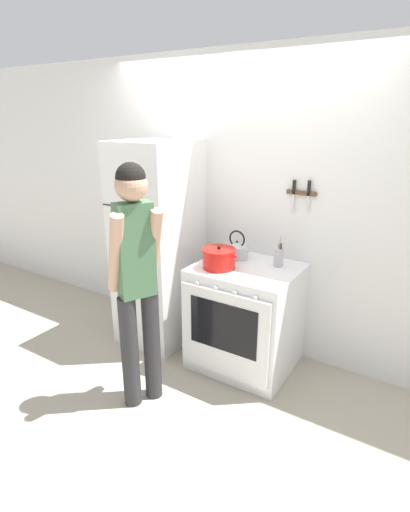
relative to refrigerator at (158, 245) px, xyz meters
name	(u,v)px	position (x,y,z in m)	size (l,w,h in m)	color
ground_plane	(232,335)	(0.60, 0.35, -0.92)	(14.00, 14.00, 0.00)	#B2A893
wall_back	(237,206)	(0.60, 0.38, 0.36)	(10.00, 0.06, 2.55)	silver
refrigerator	(158,245)	(0.00, 0.00, 0.00)	(0.60, 0.72, 1.84)	white
stove_range	(244,317)	(0.90, -0.03, -0.47)	(0.81, 0.74, 0.89)	white
dutch_oven_pot	(219,258)	(0.72, -0.14, 0.05)	(0.31, 0.27, 0.19)	red
tea_kettle	(237,250)	(0.73, 0.14, 0.04)	(0.24, 0.19, 0.24)	silver
utensil_jar	(279,257)	(1.10, 0.15, 0.05)	(0.08, 0.08, 0.25)	#B7BABF
person	(137,276)	(0.47, -0.83, 0.09)	(0.39, 0.43, 1.76)	#2D2D30
wall_knife_strip	(301,192)	(1.18, 0.33, 0.55)	(0.24, 0.03, 0.28)	brown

